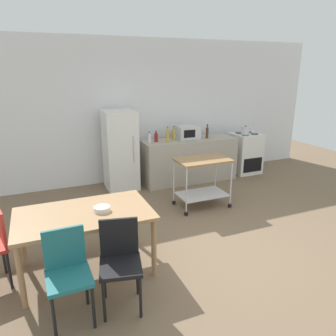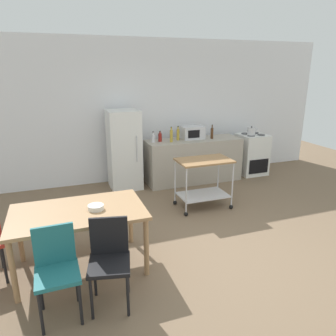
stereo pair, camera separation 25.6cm
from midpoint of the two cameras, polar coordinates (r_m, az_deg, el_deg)
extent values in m
plane|color=brown|center=(4.42, 6.63, -14.06)|extent=(12.00, 12.00, 0.00)
cube|color=white|center=(6.79, -6.40, 10.06)|extent=(8.40, 0.12, 2.90)
cube|color=#A89E8E|center=(6.76, 2.69, 1.44)|extent=(2.00, 0.64, 0.90)
cube|color=#A37A51|center=(3.77, -16.74, -7.94)|extent=(1.50, 0.90, 0.04)
cylinder|color=#A37A51|center=(3.62, -26.81, -17.10)|extent=(0.06, 0.06, 0.71)
cylinder|color=#A37A51|center=(3.72, -4.58, -14.09)|extent=(0.06, 0.06, 0.71)
cylinder|color=#A37A51|center=(4.29, -26.26, -11.43)|extent=(0.06, 0.06, 0.71)
cylinder|color=#A37A51|center=(4.38, -7.84, -9.10)|extent=(0.06, 0.06, 0.71)
cube|color=#1E666B|center=(3.23, -19.61, -18.18)|extent=(0.41, 0.41, 0.04)
cube|color=#1E666B|center=(3.26, -20.32, -13.24)|extent=(0.38, 0.04, 0.40)
cylinder|color=black|center=(3.24, -22.09, -23.80)|extent=(0.03, 0.03, 0.45)
cylinder|color=black|center=(3.25, -15.61, -22.95)|extent=(0.03, 0.03, 0.45)
cylinder|color=black|center=(3.51, -22.40, -20.27)|extent=(0.03, 0.03, 0.45)
cylinder|color=black|center=(3.51, -16.56, -19.51)|extent=(0.03, 0.03, 0.45)
cube|color=#B72D23|center=(3.96, -29.43, -8.95)|extent=(0.12, 0.38, 0.40)
cylinder|color=black|center=(4.31, -28.95, -13.69)|extent=(0.03, 0.03, 0.45)
cylinder|color=black|center=(4.02, -28.24, -15.92)|extent=(0.03, 0.03, 0.45)
cube|color=black|center=(3.26, -10.83, -16.96)|extent=(0.48, 0.48, 0.04)
cube|color=black|center=(3.30, -11.03, -12.04)|extent=(0.38, 0.11, 0.40)
cylinder|color=black|center=(3.28, -13.78, -22.28)|extent=(0.03, 0.03, 0.45)
cylinder|color=black|center=(3.27, -7.36, -22.03)|extent=(0.03, 0.03, 0.45)
cylinder|color=black|center=(3.55, -13.48, -18.81)|extent=(0.03, 0.03, 0.45)
cylinder|color=black|center=(3.54, -7.68, -18.56)|extent=(0.03, 0.03, 0.45)
cube|color=white|center=(7.49, 12.71, 2.62)|extent=(0.60, 0.60, 0.90)
cube|color=black|center=(7.31, 13.97, 0.51)|extent=(0.48, 0.01, 0.32)
cylinder|color=#47474C|center=(7.22, 12.64, 5.83)|extent=(0.16, 0.16, 0.02)
cylinder|color=#47474C|center=(7.37, 14.31, 5.94)|extent=(0.16, 0.16, 0.02)
cylinder|color=#47474C|center=(7.41, 11.58, 6.19)|extent=(0.16, 0.16, 0.02)
cylinder|color=#47474C|center=(7.56, 13.22, 6.29)|extent=(0.16, 0.16, 0.02)
cube|color=white|center=(6.30, -9.69, 3.11)|extent=(0.60, 0.60, 1.55)
cylinder|color=silver|center=(6.03, -7.36, 3.33)|extent=(0.02, 0.02, 0.50)
cube|color=olive|center=(5.35, 4.91, 1.44)|extent=(0.90, 0.56, 0.03)
cube|color=silver|center=(5.55, 4.75, -4.68)|extent=(0.83, 0.52, 0.02)
cylinder|color=silver|center=(5.08, 1.89, -3.95)|extent=(0.02, 0.02, 0.76)
sphere|color=black|center=(5.25, 1.85, -8.18)|extent=(0.07, 0.07, 0.07)
cylinder|color=silver|center=(5.47, 9.93, -2.66)|extent=(0.02, 0.02, 0.76)
sphere|color=black|center=(5.62, 9.71, -6.64)|extent=(0.07, 0.07, 0.07)
cylinder|color=silver|center=(5.51, -0.27, -2.22)|extent=(0.02, 0.02, 0.76)
sphere|color=black|center=(5.67, -0.27, -6.18)|extent=(0.07, 0.07, 0.07)
cylinder|color=silver|center=(5.87, 7.32, -1.14)|extent=(0.02, 0.02, 0.76)
sphere|color=black|center=(6.01, 7.17, -4.90)|extent=(0.07, 0.07, 0.07)
cylinder|color=silver|center=(6.34, -4.52, 5.28)|extent=(0.07, 0.07, 0.16)
cylinder|color=silver|center=(6.32, -4.54, 6.17)|extent=(0.03, 0.03, 0.05)
cylinder|color=black|center=(6.32, -4.55, 6.43)|extent=(0.04, 0.04, 0.01)
cylinder|color=maroon|center=(6.41, -3.30, 5.44)|extent=(0.07, 0.07, 0.16)
cylinder|color=maroon|center=(6.39, -3.32, 6.32)|extent=(0.03, 0.03, 0.04)
cylinder|color=black|center=(6.38, -3.32, 6.56)|extent=(0.04, 0.04, 0.01)
cylinder|color=gold|center=(6.35, -1.26, 5.73)|extent=(0.06, 0.06, 0.24)
cylinder|color=gold|center=(6.32, -1.27, 7.04)|extent=(0.03, 0.03, 0.06)
cylinder|color=black|center=(6.32, -1.27, 7.34)|extent=(0.03, 0.03, 0.01)
cylinder|color=gold|center=(6.54, -0.09, 5.98)|extent=(0.06, 0.06, 0.22)
cylinder|color=gold|center=(6.52, -0.09, 7.17)|extent=(0.03, 0.03, 0.06)
cylinder|color=black|center=(6.51, -0.09, 7.47)|extent=(0.03, 0.03, 0.01)
cube|color=silver|center=(6.70, 2.44, 6.42)|extent=(0.46, 0.34, 0.26)
cube|color=black|center=(6.53, 2.77, 6.13)|extent=(0.25, 0.01, 0.16)
cylinder|color=#4C2D19|center=(6.75, 5.94, 6.25)|extent=(0.06, 0.06, 0.22)
cylinder|color=#4C2D19|center=(6.72, 5.97, 7.42)|extent=(0.03, 0.03, 0.06)
cylinder|color=black|center=(6.72, 5.98, 7.72)|extent=(0.03, 0.03, 0.01)
cylinder|color=white|center=(3.73, -13.70, -7.14)|extent=(0.18, 0.18, 0.06)
cylinder|color=silver|center=(7.23, 12.67, 6.57)|extent=(0.17, 0.17, 0.16)
sphere|color=black|center=(7.21, 12.71, 7.31)|extent=(0.03, 0.03, 0.03)
cylinder|color=silver|center=(7.29, 13.42, 6.80)|extent=(0.08, 0.02, 0.07)
camera|label=1|loc=(0.13, -91.46, -0.45)|focal=34.03mm
camera|label=2|loc=(0.13, 88.54, 0.45)|focal=34.03mm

